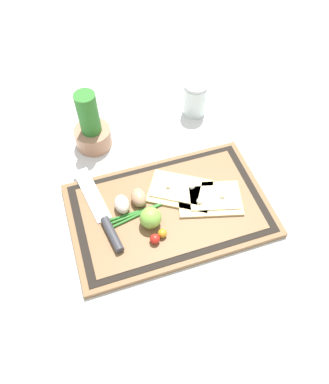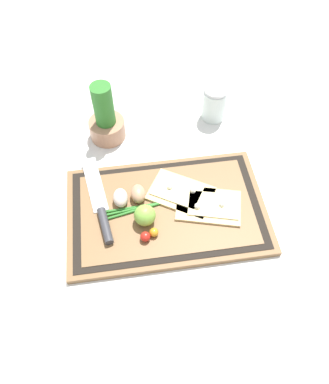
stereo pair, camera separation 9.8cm
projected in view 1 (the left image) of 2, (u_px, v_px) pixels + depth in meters
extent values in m
plane|color=silver|center=(169.00, 212.00, 0.99)|extent=(6.00, 6.00, 0.00)
cube|color=brown|center=(169.00, 210.00, 0.99)|extent=(0.52, 0.33, 0.02)
cube|color=black|center=(169.00, 208.00, 0.98)|extent=(0.49, 0.30, 0.00)
cube|color=brown|center=(169.00, 208.00, 0.98)|extent=(0.45, 0.27, 0.00)
cube|color=#DBBC7F|center=(210.00, 199.00, 0.99)|extent=(0.19, 0.15, 0.01)
cube|color=beige|center=(215.00, 198.00, 0.99)|extent=(0.15, 0.11, 0.00)
sphere|color=silver|center=(200.00, 201.00, 0.97)|extent=(0.02, 0.02, 0.02)
sphere|color=silver|center=(223.00, 196.00, 0.98)|extent=(0.01, 0.01, 0.01)
cube|color=#DBBC7F|center=(180.00, 191.00, 1.00)|extent=(0.20, 0.18, 0.01)
cube|color=beige|center=(176.00, 189.00, 1.00)|extent=(0.15, 0.13, 0.00)
sphere|color=silver|center=(192.00, 186.00, 1.00)|extent=(0.02, 0.02, 0.02)
sphere|color=silver|center=(168.00, 186.00, 1.00)|extent=(0.01, 0.01, 0.01)
cube|color=silver|center=(92.00, 194.00, 1.00)|extent=(0.07, 0.19, 0.00)
cylinder|color=#38383D|center=(112.00, 234.00, 0.92)|extent=(0.04, 0.10, 0.02)
ellipsoid|color=tan|center=(139.00, 197.00, 0.97)|extent=(0.04, 0.05, 0.04)
ellipsoid|color=beige|center=(122.00, 204.00, 0.96)|extent=(0.04, 0.05, 0.04)
sphere|color=#7FB742|center=(151.00, 218.00, 0.93)|extent=(0.06, 0.06, 0.06)
sphere|color=red|center=(155.00, 239.00, 0.91)|extent=(0.03, 0.03, 0.03)
sphere|color=orange|center=(162.00, 233.00, 0.92)|extent=(0.02, 0.02, 0.02)
cylinder|color=#2D7528|center=(162.00, 204.00, 0.98)|extent=(0.31, 0.02, 0.01)
cylinder|color=#2D7528|center=(162.00, 204.00, 0.98)|extent=(0.31, 0.04, 0.01)
cylinder|color=#2D7528|center=(162.00, 204.00, 0.98)|extent=(0.31, 0.07, 0.01)
cylinder|color=#AD7A5B|center=(93.00, 137.00, 1.11)|extent=(0.11, 0.11, 0.06)
cylinder|color=#2D7528|center=(89.00, 117.00, 1.04)|extent=(0.06, 0.06, 0.16)
cylinder|color=silver|center=(195.00, 100.00, 1.17)|extent=(0.07, 0.07, 0.10)
cylinder|color=#D16023|center=(194.00, 107.00, 1.20)|extent=(0.07, 0.07, 0.04)
cylinder|color=silver|center=(196.00, 86.00, 1.13)|extent=(0.07, 0.07, 0.01)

